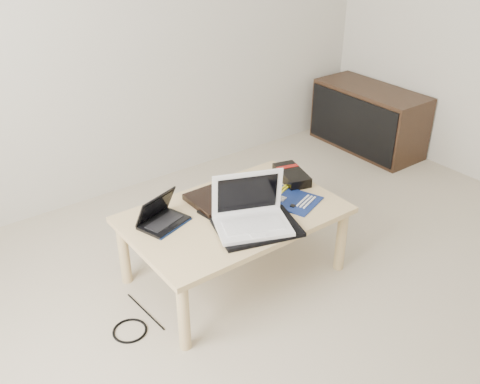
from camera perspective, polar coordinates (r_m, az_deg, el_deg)
ground at (r=2.61m, az=10.80°, el=-16.04°), size 4.00×4.00×0.00m
coffee_table at (r=2.78m, az=-0.62°, el=-3.02°), size 1.10×0.70×0.40m
media_cabinet at (r=4.44m, az=13.49°, el=7.62°), size 0.41×0.90×0.50m
book at (r=2.85m, az=-2.13°, el=-0.61°), size 0.32×0.26×0.03m
netbook at (r=2.67m, az=-8.38°, el=-2.70°), size 0.27×0.23×0.16m
tablet at (r=2.76m, az=-1.43°, el=-1.92°), size 0.27×0.22×0.01m
remote at (r=2.91m, az=2.73°, el=-0.00°), size 0.07×0.24×0.02m
neoprene_sleeve at (r=2.61m, az=1.83°, el=-3.78°), size 0.46×0.39×0.02m
white_laptop at (r=2.59m, az=1.18°, el=-2.42°), size 0.42×0.36×0.26m
motherboard at (r=2.87m, az=5.36°, el=-0.77°), size 0.32×0.36×0.01m
gpu_box at (r=3.06m, az=5.53°, el=1.80°), size 0.20×0.28×0.06m
cable_coil at (r=2.70m, az=-2.22°, el=-2.64°), size 0.15×0.15×0.01m
floor_cable_coil at (r=2.69m, az=-11.68°, el=-14.29°), size 0.21×0.21×0.01m
floor_cable_trail at (r=2.78m, az=-10.05°, el=-12.44°), size 0.03×0.34×0.01m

